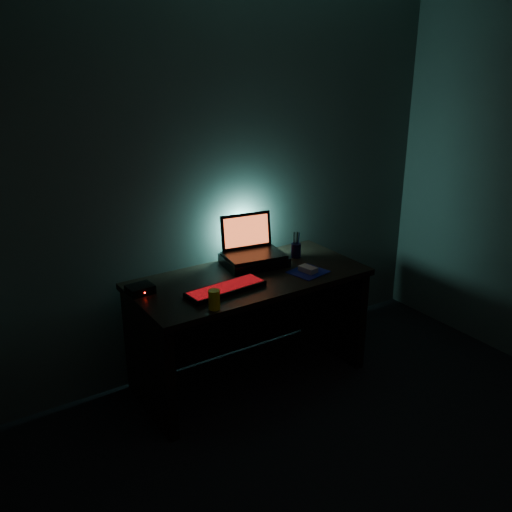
{
  "coord_description": "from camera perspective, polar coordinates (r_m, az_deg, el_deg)",
  "views": [
    {
      "loc": [
        -1.78,
        -1.2,
        2.14
      ],
      "look_at": [
        0.02,
        1.57,
        0.9
      ],
      "focal_mm": 40.0,
      "sensor_mm": 36.0,
      "label": 1
    }
  ],
  "objects": [
    {
      "name": "laptop",
      "position": [
        3.8,
        -0.52,
        1.09
      ],
      "size": [
        0.41,
        0.33,
        0.26
      ],
      "rotation": [
        0.0,
        0.0,
        -0.15
      ],
      "color": "black",
      "rests_on": "riser"
    },
    {
      "name": "juice_glass",
      "position": [
        3.17,
        -4.2,
        -4.38
      ],
      "size": [
        0.08,
        0.08,
        0.11
      ],
      "primitive_type": "cylinder",
      "rotation": [
        0.0,
        0.0,
        -0.24
      ],
      "color": "yellow",
      "rests_on": "desk"
    },
    {
      "name": "pen_cup",
      "position": [
        3.92,
        4.02,
        0.56
      ],
      "size": [
        0.09,
        0.09,
        0.1
      ],
      "primitive_type": "cylinder",
      "rotation": [
        0.0,
        0.0,
        -0.39
      ],
      "color": "black",
      "rests_on": "desk"
    },
    {
      "name": "room",
      "position": [
        2.32,
        21.22,
        -3.43
      ],
      "size": [
        3.5,
        4.0,
        2.5
      ],
      "color": "black",
      "rests_on": "ground"
    },
    {
      "name": "keyboard",
      "position": [
        3.4,
        -3.04,
        -3.29
      ],
      "size": [
        0.51,
        0.2,
        0.03
      ],
      "rotation": [
        0.0,
        0.0,
        0.08
      ],
      "color": "black",
      "rests_on": "desk"
    },
    {
      "name": "mousepad",
      "position": [
        3.69,
        5.21,
        -1.6
      ],
      "size": [
        0.26,
        0.24,
        0.0
      ],
      "primitive_type": "cube",
      "rotation": [
        0.0,
        0.0,
        0.21
      ],
      "color": "navy",
      "rests_on": "desk"
    },
    {
      "name": "router",
      "position": [
        3.43,
        -11.51,
        -3.29
      ],
      "size": [
        0.16,
        0.13,
        0.05
      ],
      "rotation": [
        0.0,
        0.0,
        0.07
      ],
      "color": "black",
      "rests_on": "desk"
    },
    {
      "name": "mouse",
      "position": [
        3.68,
        5.22,
        -1.32
      ],
      "size": [
        0.09,
        0.13,
        0.03
      ],
      "primitive_type": "cube",
      "rotation": [
        0.0,
        0.0,
        0.21
      ],
      "color": "gray",
      "rests_on": "mousepad"
    },
    {
      "name": "riser",
      "position": [
        3.79,
        -0.2,
        -0.43
      ],
      "size": [
        0.44,
        0.36,
        0.06
      ],
      "primitive_type": "cube",
      "rotation": [
        0.0,
        0.0,
        -0.15
      ],
      "color": "black",
      "rests_on": "desk"
    },
    {
      "name": "desk",
      "position": [
        3.76,
        -1.08,
        -5.39
      ],
      "size": [
        1.5,
        0.7,
        0.75
      ],
      "color": "black",
      "rests_on": "ground"
    }
  ]
}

